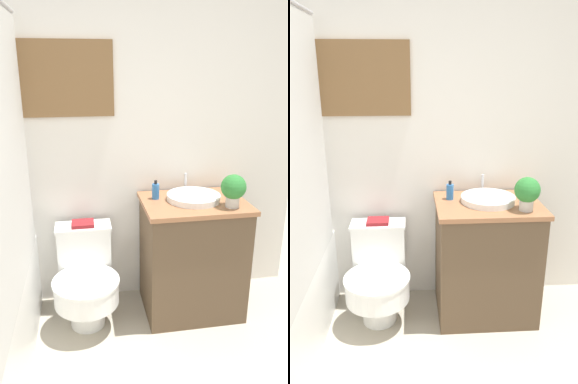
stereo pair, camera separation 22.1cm
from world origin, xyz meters
The scene contains 7 objects.
wall_back centered at (0.00, 2.09, 1.26)m, with size 3.07×0.07×2.50m.
toilet centered at (-0.05, 1.78, 0.32)m, with size 0.43×0.56×0.64m.
vanity centered at (0.68, 1.78, 0.41)m, with size 0.69×0.53×0.82m.
sink centered at (0.68, 1.81, 0.84)m, with size 0.36×0.39×0.13m.
soap_bottle centered at (0.44, 1.87, 0.88)m, with size 0.05×0.05×0.13m.
potted_plant centered at (0.89, 1.64, 0.94)m, with size 0.16×0.16×0.21m.
book_on_tank centered at (-0.05, 1.92, 0.65)m, with size 0.15×0.13×0.02m.
Camera 2 is at (0.18, -0.48, 1.66)m, focal length 35.00 mm.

